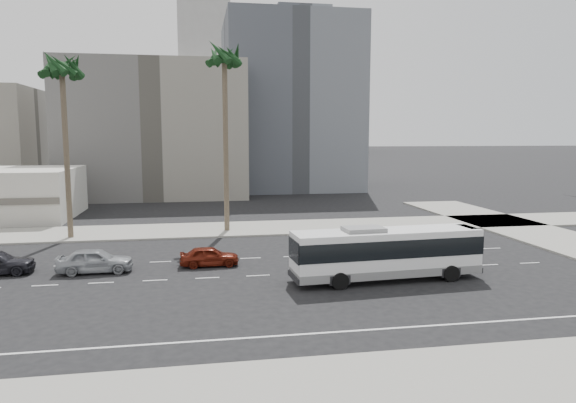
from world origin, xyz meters
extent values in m
plane|color=black|center=(0.00, 0.00, 0.00)|extent=(700.00, 700.00, 0.00)
cube|color=gray|center=(0.00, 15.50, 0.07)|extent=(120.00, 7.00, 0.15)
cube|color=gray|center=(0.00, -15.50, 0.07)|extent=(120.00, 7.00, 0.15)
cube|color=slate|center=(-12.00, 45.00, 9.00)|extent=(24.00, 18.00, 18.00)
cube|color=#4F535B|center=(8.00, 52.00, 13.00)|extent=(20.00, 20.00, 26.00)
cube|color=beige|center=(-2.00, 250.00, 22.00)|extent=(42.00, 42.00, 44.00)
cube|color=beige|center=(-2.00, 250.00, 60.00)|extent=(26.00, 26.00, 32.00)
cube|color=#535862|center=(45.00, 230.00, 35.00)|extent=(26.00, 26.00, 70.00)
cube|color=#535862|center=(70.00, 260.00, 30.00)|extent=(22.00, 22.00, 60.00)
cube|color=white|center=(4.24, -2.14, 1.71)|extent=(11.12, 3.11, 2.46)
cube|color=black|center=(4.24, -2.14, 2.04)|extent=(11.19, 3.17, 1.04)
cube|color=slate|center=(4.24, -2.14, 0.62)|extent=(11.15, 3.15, 0.47)
cube|color=slate|center=(2.81, -2.14, 3.03)|extent=(2.37, 1.66, 0.28)
cube|color=#262628|center=(9.45, -2.14, 2.80)|extent=(0.68, 1.74, 0.28)
cylinder|color=black|center=(7.74, -3.36, 0.47)|extent=(0.95, 0.28, 0.95)
cylinder|color=black|center=(7.74, -0.93, 0.47)|extent=(0.95, 0.28, 0.95)
cylinder|color=black|center=(1.01, -3.36, 0.47)|extent=(0.95, 0.28, 0.95)
cylinder|color=black|center=(1.01, -0.93, 0.47)|extent=(0.95, 0.28, 0.95)
imported|color=#62190C|center=(-5.81, 2.87, 0.64)|extent=(1.59, 3.80, 1.29)
imported|color=#94989C|center=(-12.74, 2.44, 0.76)|extent=(1.89, 4.50, 1.52)
cylinder|color=brown|center=(-4.03, 14.63, 7.32)|extent=(0.40, 0.40, 14.64)
cylinder|color=brown|center=(-16.72, 13.68, 6.67)|extent=(0.42, 0.42, 13.33)
camera|label=1|loc=(-6.39, -30.03, 8.36)|focal=32.28mm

